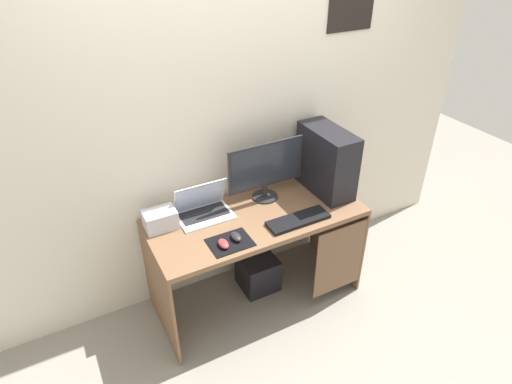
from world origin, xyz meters
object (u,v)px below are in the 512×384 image
object	(u,v)px
subwoofer	(258,272)
pc_tower	(326,161)
keyboard	(298,220)
mouse_right	(223,244)
projector	(160,220)
monitor	(266,169)
laptop	(203,209)
mouse_left	(236,237)

from	to	relation	value
subwoofer	pc_tower	bearing A→B (deg)	-2.88
pc_tower	keyboard	xyz separation A→B (m)	(-0.37, -0.24, -0.22)
keyboard	mouse_right	distance (m)	0.53
mouse_right	keyboard	bearing A→B (deg)	0.54
projector	mouse_right	xyz separation A→B (m)	(0.27, -0.36, -0.04)
monitor	laptop	distance (m)	0.49
monitor	laptop	xyz separation A→B (m)	(-0.46, 0.02, -0.18)
laptop	mouse_left	bearing A→B (deg)	-77.57
projector	mouse_left	size ratio (longest dim) A/B	2.08
mouse_left	mouse_right	xyz separation A→B (m)	(-0.09, -0.03, 0.00)
laptop	projector	bearing A→B (deg)	-178.50
projector	mouse_right	distance (m)	0.45
keyboard	subwoofer	world-z (taller)	keyboard
projector	mouse_left	distance (m)	0.49
mouse_right	laptop	bearing A→B (deg)	86.75
projector	mouse_right	bearing A→B (deg)	-52.85
pc_tower	keyboard	size ratio (longest dim) A/B	1.11
mouse_right	subwoofer	size ratio (longest dim) A/B	0.37
keyboard	mouse_left	size ratio (longest dim) A/B	4.38
keyboard	pc_tower	bearing A→B (deg)	33.15
laptop	subwoofer	world-z (taller)	laptop
pc_tower	laptop	world-z (taller)	pc_tower
projector	subwoofer	bearing A→B (deg)	-6.93
subwoofer	laptop	bearing A→B (deg)	166.51
pc_tower	mouse_right	xyz separation A→B (m)	(-0.90, -0.25, -0.21)
keyboard	mouse_right	xyz separation A→B (m)	(-0.53, -0.01, 0.01)
mouse_right	monitor	bearing A→B (deg)	35.93
projector	keyboard	world-z (taller)	projector
monitor	mouse_right	size ratio (longest dim) A/B	5.74
keyboard	monitor	bearing A→B (deg)	98.54
projector	keyboard	distance (m)	0.87
pc_tower	mouse_left	bearing A→B (deg)	-164.48
keyboard	mouse_left	bearing A→B (deg)	177.36
monitor	projector	xyz separation A→B (m)	(-0.75, 0.01, -0.17)
mouse_left	mouse_right	distance (m)	0.10
monitor	keyboard	bearing A→B (deg)	-81.46
laptop	subwoofer	distance (m)	0.75
keyboard	mouse_right	world-z (taller)	mouse_right
mouse_left	subwoofer	bearing A→B (deg)	41.19
pc_tower	subwoofer	xyz separation A→B (m)	(-0.52, 0.03, -0.83)
pc_tower	monitor	bearing A→B (deg)	167.20
pc_tower	mouse_left	xyz separation A→B (m)	(-0.81, -0.22, -0.21)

